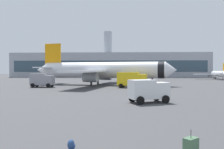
{
  "coord_description": "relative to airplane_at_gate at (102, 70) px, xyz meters",
  "views": [
    {
      "loc": [
        -0.5,
        -4.66,
        3.7
      ],
      "look_at": [
        -2.2,
        29.69,
        3.0
      ],
      "focal_mm": 35.87,
      "sensor_mm": 36.0,
      "label": 1
    }
  ],
  "objects": [
    {
      "name": "airplane_taxiing",
      "position": [
        43.21,
        36.78,
        -1.51
      ],
      "size": [
        18.98,
        20.95,
        6.16
      ],
      "color": "white",
      "rests_on": "ground"
    },
    {
      "name": "safety_cone_far",
      "position": [
        13.46,
        -9.39,
        -3.34
      ],
      "size": [
        0.44,
        0.44,
        0.65
      ],
      "color": "#F2590C",
      "rests_on": "ground"
    },
    {
      "name": "cargo_van",
      "position": [
        8.07,
        -28.87,
        -2.21
      ],
      "size": [
        4.82,
        3.58,
        2.6
      ],
      "color": "white",
      "rests_on": "ground"
    },
    {
      "name": "safety_cone_near",
      "position": [
        7.25,
        -19.78,
        -3.31
      ],
      "size": [
        0.44,
        0.44,
        0.71
      ],
      "color": "#F2590C",
      "rests_on": "ground"
    },
    {
      "name": "service_truck",
      "position": [
        -12.11,
        -7.15,
        -2.05
      ],
      "size": [
        4.83,
        2.57,
        2.9
      ],
      "color": "gray",
      "rests_on": "ground"
    },
    {
      "name": "rolling_suitcase",
      "position": [
        8.19,
        -44.35,
        -3.27
      ],
      "size": [
        0.75,
        0.71,
        1.1
      ],
      "color": "#476B4C",
      "rests_on": "ground"
    },
    {
      "name": "traveller_backpack",
      "position": [
        2.83,
        -44.01,
        -3.42
      ],
      "size": [
        0.36,
        0.4,
        0.48
      ],
      "color": "navy",
      "rests_on": "ground"
    },
    {
      "name": "airplane_at_gate",
      "position": [
        0.0,
        0.0,
        0.0
      ],
      "size": [
        35.5,
        32.27,
        10.5
      ],
      "color": "white",
      "rests_on": "ground"
    },
    {
      "name": "fuel_truck",
      "position": [
        7.04,
        -7.5,
        -1.88
      ],
      "size": [
        6.36,
        3.68,
        3.2
      ],
      "color": "yellow",
      "rests_on": "ground"
    },
    {
      "name": "safety_cone_mid",
      "position": [
        6.33,
        -11.32,
        -3.25
      ],
      "size": [
        0.44,
        0.44,
        0.83
      ],
      "color": "#F2590C",
      "rests_on": "ground"
    },
    {
      "name": "terminal_building",
      "position": [
        -1.76,
        66.32,
        2.6
      ],
      "size": [
        99.75,
        23.27,
        24.32
      ],
      "color": "#9EA3AD",
      "rests_on": "ground"
    }
  ]
}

